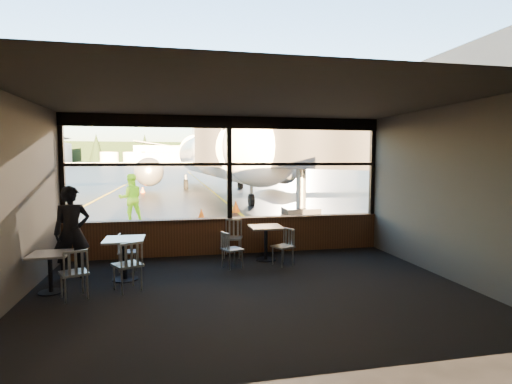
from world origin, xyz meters
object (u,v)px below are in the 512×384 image
object	(u,v)px
cone_nose	(236,206)
cone_wing	(143,190)
cone_extra	(201,214)
chair_near_n	(233,238)
chair_mid_w	(128,252)
cafe_table_near	(266,243)
chair_mid_s	(127,265)
chair_left_s	(74,274)
ground_crew	(131,198)
cafe_table_left	(50,273)
cafe_table_mid	(125,259)
jet_bridge	(299,160)
passenger	(72,232)
chair_near_w	(232,250)
chair_near_e	(283,247)
airliner	(215,121)

from	to	relation	value
cone_nose	cone_wing	distance (m)	13.29
cone_extra	cone_wing	bearing A→B (deg)	102.98
chair_near_n	chair_mid_w	xyz separation A→B (m)	(-2.41, -0.75, -0.06)
cafe_table_near	cone_nose	bearing A→B (deg)	85.87
cone_wing	chair_mid_s	bearing A→B (deg)	-86.51
cone_nose	cone_wing	bearing A→B (deg)	112.25
chair_left_s	ground_crew	world-z (taller)	ground_crew
chair_mid_s	cafe_table_near	bearing A→B (deg)	0.19
cafe_table_left	cone_nose	size ratio (longest dim) A/B	1.33
cone_extra	cafe_table_mid	bearing A→B (deg)	-104.80
jet_bridge	passenger	distance (m)	10.03
chair_left_s	cone_wing	bearing A→B (deg)	67.41
cafe_table_mid	cone_nose	world-z (taller)	cafe_table_mid
ground_crew	cone_nose	world-z (taller)	ground_crew
chair_near_w	chair_left_s	xyz separation A→B (m)	(-2.97, -1.41, 0.03)
cone_nose	passenger	bearing A→B (deg)	-116.93
cafe_table_near	chair_near_e	world-z (taller)	chair_near_e
chair_left_s	jet_bridge	bearing A→B (deg)	27.18
cafe_table_left	chair_mid_w	world-z (taller)	chair_mid_w
chair_near_n	cone_nose	world-z (taller)	chair_near_n
chair_near_w	cone_wing	size ratio (longest dim) A/B	1.85
chair_mid_s	cone_wing	bearing A→B (deg)	64.59
chair_near_e	chair_near_w	distance (m)	1.17
jet_bridge	chair_near_w	bearing A→B (deg)	-118.45
cone_nose	jet_bridge	bearing A→B (deg)	-48.29
chair_left_s	ground_crew	bearing A→B (deg)	65.57
cafe_table_left	passenger	distance (m)	1.07
cone_extra	cafe_table_left	bearing A→B (deg)	-111.51
chair_near_n	cone_wing	xyz separation A→B (m)	(-3.66, 20.67, -0.24)
cone_extra	cafe_table_near	bearing A→B (deg)	-80.92
airliner	cone_wing	bearing A→B (deg)	-162.20
cafe_table_near	cone_extra	world-z (taller)	cafe_table_near
cafe_table_near	cone_wing	size ratio (longest dim) A/B	1.84
chair_mid_w	cone_extra	xyz separation A→B (m)	(2.06, 7.06, -0.17)
cafe_table_near	cone_wing	world-z (taller)	cafe_table_near
cafe_table_near	cone_nose	xyz separation A→B (m)	(0.64, 8.84, -0.14)
chair_mid_w	ground_crew	world-z (taller)	ground_crew
cone_wing	chair_near_n	bearing A→B (deg)	-79.97
passenger	ground_crew	xyz separation A→B (m)	(0.40, 7.41, -0.01)
chair_near_w	cone_nose	xyz separation A→B (m)	(1.53, 9.38, -0.14)
chair_mid_s	jet_bridge	bearing A→B (deg)	25.06
cafe_table_near	cafe_table_left	distance (m)	4.61
jet_bridge	passenger	bearing A→B (deg)	-135.08
passenger	cone_nose	xyz separation A→B (m)	(4.82, 9.48, -0.67)
chair_near_w	chair_mid_w	xyz separation A→B (m)	(-2.25, 0.25, -0.01)
jet_bridge	chair_left_s	size ratio (longest dim) A/B	12.29
passenger	ground_crew	world-z (taller)	passenger
cafe_table_mid	passenger	bearing A→B (deg)	162.17
cafe_table_left	chair_left_s	size ratio (longest dim) A/B	0.82
ground_crew	chair_mid_w	bearing A→B (deg)	80.54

